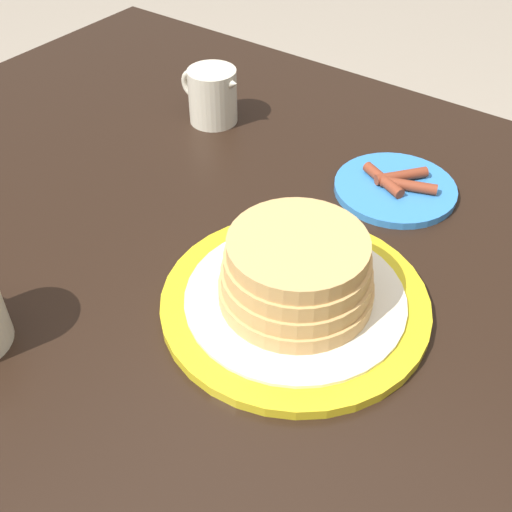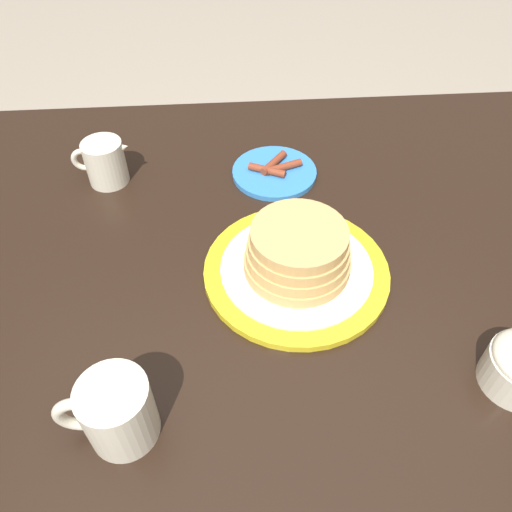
{
  "view_description": "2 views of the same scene",
  "coord_description": "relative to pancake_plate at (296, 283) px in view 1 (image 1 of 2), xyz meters",
  "views": [
    {
      "loc": [
        -0.27,
        0.43,
        1.23
      ],
      "look_at": [
        0.04,
        0.01,
        0.77
      ],
      "focal_mm": 45.0,
      "sensor_mm": 36.0,
      "label": 1
    },
    {
      "loc": [
        0.08,
        0.53,
        1.32
      ],
      "look_at": [
        0.04,
        0.01,
        0.77
      ],
      "focal_mm": 35.0,
      "sensor_mm": 36.0,
      "label": 2
    }
  ],
  "objects": [
    {
      "name": "pancake_plate",
      "position": [
        0.0,
        0.0,
        0.0
      ],
      "size": [
        0.28,
        0.28,
        0.09
      ],
      "color": "gold",
      "rests_on": "dining_table"
    },
    {
      "name": "creamer_pitcher",
      "position": [
        0.31,
        -0.25,
        0.01
      ],
      "size": [
        0.11,
        0.07,
        0.09
      ],
      "color": "beige",
      "rests_on": "dining_table"
    },
    {
      "name": "dining_table",
      "position": [
        0.02,
        -0.03,
        -0.14
      ],
      "size": [
        1.44,
        0.99,
        0.74
      ],
      "color": "black",
      "rests_on": "ground_plane"
    },
    {
      "name": "side_plate_bacon",
      "position": [
        0.01,
        -0.25,
        -0.03
      ],
      "size": [
        0.16,
        0.16,
        0.02
      ],
      "color": "#337AC6",
      "rests_on": "dining_table"
    }
  ]
}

